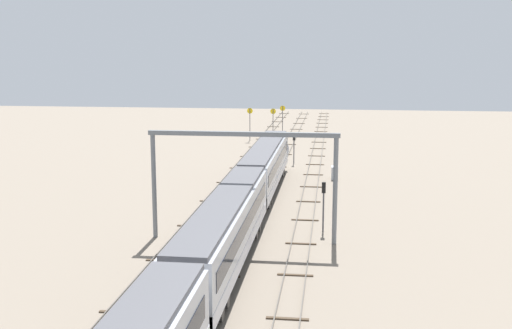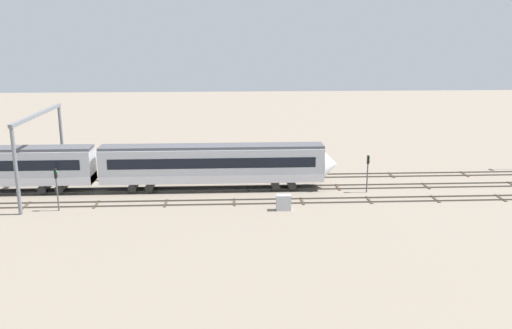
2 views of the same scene
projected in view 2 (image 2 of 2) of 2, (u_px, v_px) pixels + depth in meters
name	position (u px, v px, depth m)	size (l,w,h in m)	color
ground_plane	(202.00, 190.00, 58.93)	(195.63, 195.63, 0.00)	gray
track_near_foreground	(200.00, 202.00, 54.28)	(179.63, 2.40, 0.16)	#59544C
track_with_train	(202.00, 189.00, 58.91)	(179.63, 2.40, 0.16)	#59544C
track_middle	(204.00, 177.00, 63.55)	(179.63, 2.40, 0.16)	#59544C
overhead_gantry	(40.00, 135.00, 56.37)	(0.40, 14.84, 8.64)	slate
signal_light_trackside_approach	(57.00, 183.00, 51.37)	(0.31, 0.32, 4.16)	#4C4C51
signal_light_trackside_departure	(368.00, 168.00, 57.29)	(0.31, 0.32, 4.06)	#4C4C51
relay_cabinet	(284.00, 203.00, 52.04)	(1.41, 0.78, 1.52)	#B2B7BC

